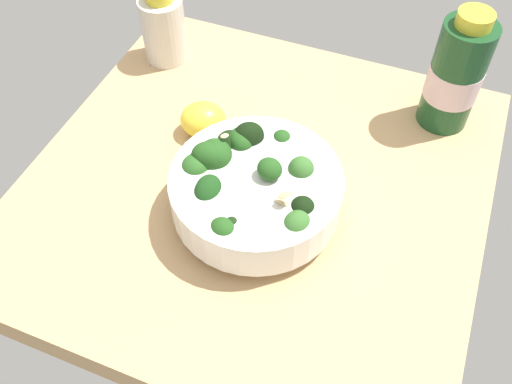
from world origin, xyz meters
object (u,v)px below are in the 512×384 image
bowl_of_broccoli (254,188)px  bottle_short (163,27)px  bottle_tall (455,75)px  lemon_wedge (203,120)px

bowl_of_broccoli → bottle_short: bearing=135.8°
bowl_of_broccoli → bottle_short: (-23.78, 23.13, 0.95)cm
bowl_of_broccoli → bottle_tall: size_ratio=1.18×
bottle_tall → bottle_short: size_ratio=1.43×
bottle_tall → bottle_short: (-42.32, -1.77, -2.36)cm
lemon_wedge → bottle_short: bearing=133.5°
bowl_of_broccoli → bottle_tall: bearing=53.3°
bottle_short → bottle_tall: bearing=2.4°
lemon_wedge → bottle_tall: bearing=26.2°
bowl_of_broccoli → lemon_wedge: bearing=138.4°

